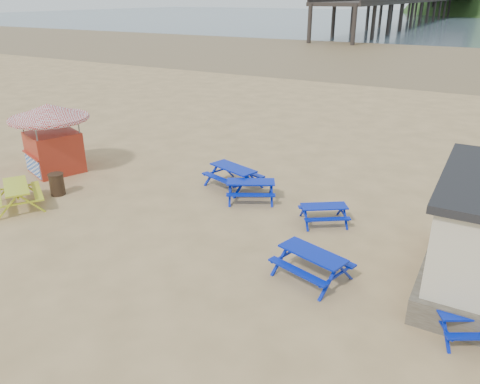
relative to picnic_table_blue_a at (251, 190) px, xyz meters
The scene contains 11 objects.
ground 3.14m from the picnic_table_blue_a, 90.80° to the right, with size 400.00×400.00×0.00m, color tan.
wet_sand 51.89m from the picnic_table_blue_a, 90.05° to the left, with size 400.00×400.00×0.00m, color brown.
picnic_table_blue_a is the anchor object (origin of this frame).
picnic_table_blue_b 1.50m from the picnic_table_blue_a, 146.53° to the left, with size 2.48×2.22×0.87m.
picnic_table_blue_c 3.21m from the picnic_table_blue_a, ahead, with size 2.01×1.92×0.66m.
picnic_table_blue_e 5.68m from the picnic_table_blue_a, 44.63° to the right, with size 2.28×2.03×0.80m.
picnic_table_blue_f 9.28m from the picnic_table_blue_a, 28.96° to the right, with size 2.01×1.90×0.67m.
picnic_table_yellow 8.74m from the picnic_table_blue_a, 146.54° to the right, with size 2.64×2.53×0.87m.
ice_cream_kiosk 9.39m from the picnic_table_blue_a, behind, with size 4.41×4.41×3.07m.
litter_bin 7.69m from the picnic_table_blue_a, 154.70° to the right, with size 0.60×0.60×0.88m.
pier 176.12m from the picnic_table_blue_a, 95.88° to the left, with size 24.00×220.00×39.29m.
Camera 1 is at (7.77, -11.67, 7.35)m, focal length 35.00 mm.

